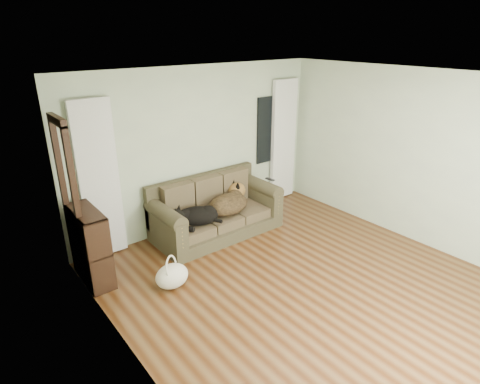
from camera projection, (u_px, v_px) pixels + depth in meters
floor at (310, 288)px, 5.15m from camera, size 5.00×5.00×0.00m
ceiling at (326, 79)px, 4.17m from camera, size 5.00×5.00×0.00m
wall_back at (200, 148)px, 6.48m from camera, size 4.50×0.04×2.60m
wall_left at (136, 258)px, 3.37m from camera, size 0.04×5.00×2.60m
wall_right at (419, 159)px, 5.95m from camera, size 0.04×5.00×2.60m
curtain_left at (99, 181)px, 5.50m from camera, size 0.55×0.08×2.25m
curtain_right at (283, 141)px, 7.51m from camera, size 0.55×0.08×2.25m
window_pane at (268, 130)px, 7.25m from camera, size 0.50×0.03×1.20m
door_casing at (71, 206)px, 4.98m from camera, size 0.07×0.60×2.10m
sofa at (217, 208)px, 6.38m from camera, size 2.03×0.87×0.83m
dog_black_lab at (195, 216)px, 6.03m from camera, size 0.76×0.70×0.27m
dog_shepherd at (229, 204)px, 6.43m from camera, size 0.86×0.67×0.34m
tv_remote at (270, 179)px, 6.79m from camera, size 0.08×0.20×0.02m
tote_bag at (172, 276)px, 5.12m from camera, size 0.52×0.46×0.32m
bookshelf at (90, 246)px, 5.15m from camera, size 0.30×0.80×1.00m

